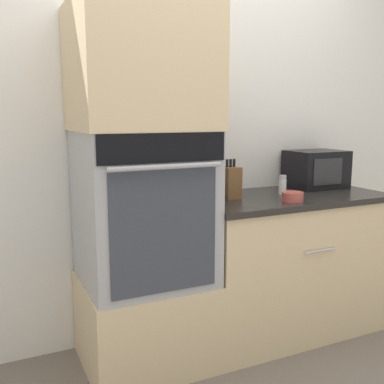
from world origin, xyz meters
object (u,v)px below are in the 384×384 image
at_px(knife_block, 230,182).
at_px(condiment_jar_mid, 283,185).
at_px(condiment_jar_far, 217,196).
at_px(condiment_jar_near, 234,187).
at_px(bowl, 293,197).
at_px(microwave, 316,169).
at_px(wall_oven, 144,207).

xyz_separation_m(knife_block, condiment_jar_mid, (0.36, -0.01, -0.04)).
relative_size(knife_block, condiment_jar_far, 2.41).
distance_m(knife_block, condiment_jar_far, 0.20).
height_order(condiment_jar_near, condiment_jar_far, condiment_jar_far).
xyz_separation_m(bowl, condiment_jar_mid, (0.09, 0.22, 0.03)).
distance_m(microwave, condiment_jar_mid, 0.37).
relative_size(wall_oven, bowl, 6.63).
bearing_deg(condiment_jar_mid, microwave, 17.44).
xyz_separation_m(wall_oven, condiment_jar_mid, (0.91, 0.03, 0.05)).
distance_m(bowl, condiment_jar_near, 0.42).
xyz_separation_m(wall_oven, condiment_jar_near, (0.66, 0.20, 0.03)).
height_order(knife_block, bowl, knife_block).
xyz_separation_m(knife_block, condiment_jar_far, (-0.15, -0.12, -0.05)).
distance_m(knife_block, bowl, 0.36).
bearing_deg(condiment_jar_far, bowl, -14.24).
bearing_deg(condiment_jar_far, microwave, 14.40).
height_order(microwave, condiment_jar_mid, microwave).
xyz_separation_m(knife_block, condiment_jar_near, (0.12, 0.16, -0.06)).
distance_m(knife_block, condiment_jar_mid, 0.36).
relative_size(microwave, condiment_jar_near, 4.88).
bearing_deg(wall_oven, condiment_jar_far, -11.24).
relative_size(bowl, condiment_jar_near, 1.59).
height_order(knife_block, condiment_jar_mid, knife_block).
bearing_deg(bowl, microwave, 36.68).
bearing_deg(condiment_jar_far, condiment_jar_mid, 12.29).
bearing_deg(wall_oven, bowl, -12.80).
bearing_deg(condiment_jar_mid, bowl, -112.81).
distance_m(microwave, condiment_jar_far, 0.89).
relative_size(condiment_jar_near, condiment_jar_far, 0.80).
relative_size(wall_oven, microwave, 2.16).
bearing_deg(microwave, condiment_jar_mid, -162.56).
relative_size(bowl, condiment_jar_mid, 1.03).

